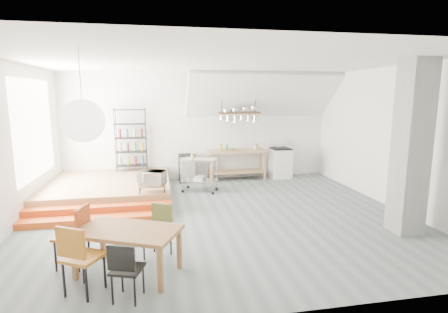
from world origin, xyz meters
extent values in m
plane|color=slate|center=(0.00, 0.00, 0.00)|extent=(8.00, 8.00, 0.00)
cube|color=silver|center=(0.00, 3.50, 1.60)|extent=(8.00, 0.04, 3.20)
cube|color=silver|center=(-4.00, 0.00, 1.60)|extent=(0.04, 7.00, 3.20)
cube|color=silver|center=(4.00, 0.00, 1.60)|extent=(0.04, 7.00, 3.20)
cube|color=white|center=(0.00, 0.00, 3.20)|extent=(8.00, 7.00, 0.02)
cube|color=white|center=(1.80, 2.90, 2.55)|extent=(4.40, 1.44, 1.32)
cube|color=white|center=(-3.98, 1.50, 1.80)|extent=(0.02, 2.50, 2.20)
cube|color=#A27F51|center=(-2.50, 2.00, 0.20)|extent=(3.00, 3.00, 0.40)
cube|color=#CB4B17|center=(-2.50, 0.05, 0.07)|extent=(3.00, 0.35, 0.13)
cube|color=#CB4B17|center=(-2.50, 0.40, 0.13)|extent=(3.00, 0.35, 0.27)
cube|color=slate|center=(3.30, -1.50, 1.60)|extent=(0.50, 0.50, 3.20)
cube|color=#A27F51|center=(1.10, 3.15, 0.88)|extent=(1.80, 0.60, 0.06)
cube|color=#A27F51|center=(1.10, 3.15, 0.25)|extent=(1.70, 0.55, 0.04)
cube|color=#A27F51|center=(1.92, 3.37, 0.43)|extent=(0.06, 0.06, 0.86)
cube|color=#A27F51|center=(0.28, 3.37, 0.43)|extent=(0.06, 0.06, 0.86)
cube|color=#A27F51|center=(1.92, 2.93, 0.43)|extent=(0.06, 0.06, 0.86)
cube|color=#A27F51|center=(0.28, 2.93, 0.43)|extent=(0.06, 0.06, 0.86)
cube|color=white|center=(2.50, 3.15, 0.45)|extent=(0.60, 0.60, 0.90)
cube|color=black|center=(2.50, 3.15, 0.92)|extent=(0.58, 0.58, 0.03)
cube|color=white|center=(2.50, 3.43, 1.05)|extent=(0.60, 0.05, 0.25)
cylinder|color=black|center=(2.64, 3.29, 0.94)|extent=(0.18, 0.18, 0.02)
cylinder|color=black|center=(2.36, 3.29, 0.94)|extent=(0.18, 0.18, 0.02)
cylinder|color=black|center=(2.64, 3.01, 0.94)|extent=(0.18, 0.18, 0.02)
cylinder|color=black|center=(2.36, 3.01, 0.94)|extent=(0.18, 0.18, 0.02)
cube|color=#422D1A|center=(1.10, 2.95, 2.05)|extent=(1.20, 0.50, 0.05)
cylinder|color=black|center=(0.60, 2.95, 2.62)|extent=(0.02, 0.02, 1.15)
cylinder|color=black|center=(1.60, 2.95, 2.62)|extent=(0.02, 0.02, 1.15)
cylinder|color=silver|center=(0.60, 2.90, 1.91)|extent=(0.16, 0.16, 0.12)
cylinder|color=silver|center=(0.80, 2.90, 1.89)|extent=(0.20, 0.20, 0.16)
cylinder|color=silver|center=(1.00, 2.90, 1.87)|extent=(0.16, 0.16, 0.20)
cylinder|color=silver|center=(1.20, 2.90, 1.91)|extent=(0.20, 0.20, 0.12)
cylinder|color=silver|center=(1.40, 2.90, 1.89)|extent=(0.16, 0.16, 0.16)
cylinder|color=silver|center=(1.60, 2.90, 1.87)|extent=(0.20, 0.20, 0.20)
cylinder|color=black|center=(-1.58, 3.38, 1.30)|extent=(0.02, 0.02, 1.80)
cylinder|color=black|center=(-2.42, 3.38, 1.30)|extent=(0.02, 0.02, 1.80)
cylinder|color=black|center=(-1.58, 3.02, 1.30)|extent=(0.02, 0.02, 1.80)
cylinder|color=black|center=(-2.42, 3.02, 1.30)|extent=(0.02, 0.02, 1.80)
cube|color=black|center=(-2.00, 3.20, 0.55)|extent=(0.88, 0.38, 0.02)
cube|color=black|center=(-2.00, 3.20, 0.95)|extent=(0.88, 0.38, 0.02)
cube|color=black|center=(-2.00, 3.20, 1.35)|extent=(0.88, 0.38, 0.02)
cube|color=black|center=(-2.00, 3.20, 1.75)|extent=(0.88, 0.38, 0.02)
cube|color=black|center=(-2.00, 3.20, 2.15)|extent=(0.88, 0.38, 0.03)
cylinder|color=#498937|center=(-2.00, 3.20, 0.69)|extent=(0.07, 0.07, 0.24)
cylinder|color=#939719|center=(-2.00, 3.20, 1.09)|extent=(0.07, 0.07, 0.24)
cylinder|color=maroon|center=(-2.00, 3.20, 1.49)|extent=(0.07, 0.07, 0.24)
cube|color=#A27F51|center=(-1.40, 0.75, 0.55)|extent=(0.60, 0.40, 0.03)
cylinder|color=black|center=(-1.13, 0.92, 0.47)|extent=(0.02, 0.02, 0.13)
cylinder|color=black|center=(-1.67, 0.92, 0.47)|extent=(0.02, 0.02, 0.13)
cylinder|color=black|center=(-1.13, 0.58, 0.47)|extent=(0.02, 0.02, 0.13)
cylinder|color=black|center=(-1.67, 0.58, 0.47)|extent=(0.02, 0.02, 0.13)
sphere|color=white|center=(-2.25, -1.93, 2.20)|extent=(0.60, 0.60, 0.60)
cube|color=brown|center=(-1.70, -2.19, 0.65)|extent=(1.63, 1.33, 0.05)
cube|color=brown|center=(-0.98, -2.15, 0.31)|extent=(0.08, 0.08, 0.62)
cube|color=brown|center=(-2.14, -1.61, 0.31)|extent=(0.08, 0.08, 0.62)
cube|color=brown|center=(-1.26, -2.76, 0.31)|extent=(0.08, 0.08, 0.62)
cube|color=brown|center=(-2.43, -2.22, 0.31)|extent=(0.08, 0.08, 0.62)
cube|color=#A0601B|center=(-2.23, -2.58, 0.49)|extent=(0.60, 0.60, 0.04)
cube|color=#A0601B|center=(-2.33, -2.75, 0.77)|extent=(0.38, 0.24, 0.38)
cylinder|color=black|center=(-2.47, -2.65, 0.24)|extent=(0.03, 0.03, 0.48)
cylinder|color=black|center=(-2.16, -2.82, 0.24)|extent=(0.03, 0.03, 0.48)
cylinder|color=black|center=(-2.29, -2.34, 0.24)|extent=(0.03, 0.03, 0.48)
cylinder|color=black|center=(-1.99, -2.51, 0.24)|extent=(0.03, 0.03, 0.48)
cube|color=black|center=(-1.66, -2.84, 0.41)|extent=(0.46, 0.46, 0.04)
cube|color=black|center=(-1.71, -3.00, 0.63)|extent=(0.34, 0.14, 0.32)
cylinder|color=black|center=(-1.84, -2.93, 0.20)|extent=(0.03, 0.03, 0.40)
cylinder|color=black|center=(-1.57, -3.03, 0.20)|extent=(0.03, 0.03, 0.40)
cylinder|color=black|center=(-1.75, -2.66, 0.20)|extent=(0.03, 0.03, 0.40)
cylinder|color=black|center=(-1.48, -2.75, 0.20)|extent=(0.03, 0.03, 0.40)
cube|color=#616A32|center=(-1.30, -1.73, 0.43)|extent=(0.52, 0.52, 0.04)
cube|color=#616A32|center=(-1.21, -1.59, 0.67)|extent=(0.33, 0.22, 0.34)
cylinder|color=black|center=(-1.09, -1.68, 0.21)|extent=(0.03, 0.03, 0.42)
cylinder|color=black|center=(-1.35, -1.52, 0.21)|extent=(0.03, 0.03, 0.42)
cylinder|color=black|center=(-1.24, -1.94, 0.21)|extent=(0.03, 0.03, 0.42)
cylinder|color=black|center=(-1.51, -1.79, 0.21)|extent=(0.03, 0.03, 0.42)
cube|color=#AA4118|center=(-2.55, -1.79, 0.48)|extent=(0.52, 0.52, 0.04)
cube|color=#AA4118|center=(-2.36, -1.84, 0.75)|extent=(0.14, 0.41, 0.38)
cylinder|color=black|center=(-2.43, -2.00, 0.24)|extent=(0.03, 0.03, 0.47)
cylinder|color=black|center=(-2.34, -1.67, 0.24)|extent=(0.03, 0.03, 0.47)
cylinder|color=black|center=(-2.76, -1.91, 0.24)|extent=(0.03, 0.03, 0.47)
cylinder|color=black|center=(-2.67, -1.58, 0.24)|extent=(0.03, 0.03, 0.47)
cube|color=silver|center=(-0.17, 2.01, 0.87)|extent=(1.01, 0.82, 0.04)
cube|color=silver|center=(-0.17, 2.01, 0.30)|extent=(1.01, 0.82, 0.03)
cylinder|color=silver|center=(0.30, 2.03, 0.44)|extent=(0.03, 0.03, 0.85)
sphere|color=black|center=(0.30, 2.03, 0.04)|extent=(0.08, 0.08, 0.08)
cylinder|color=silver|center=(-0.46, 2.38, 0.44)|extent=(0.03, 0.03, 0.85)
sphere|color=black|center=(-0.46, 2.38, 0.04)|extent=(0.08, 0.08, 0.08)
cylinder|color=silver|center=(0.12, 1.64, 0.44)|extent=(0.03, 0.03, 0.85)
sphere|color=black|center=(0.12, 1.64, 0.04)|extent=(0.08, 0.08, 0.08)
cylinder|color=silver|center=(-0.64, 1.99, 0.44)|extent=(0.03, 0.03, 0.85)
sphere|color=black|center=(-0.64, 1.99, 0.04)|extent=(0.08, 0.08, 0.08)
cube|color=black|center=(-0.41, 3.20, 0.41)|extent=(0.48, 0.48, 0.81)
imported|color=beige|center=(-1.40, 0.75, 0.72)|extent=(0.68, 0.56, 0.32)
imported|color=silver|center=(0.98, 3.10, 0.94)|extent=(0.28, 0.28, 0.05)
camera|label=1|loc=(-1.23, -7.05, 2.55)|focal=28.00mm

